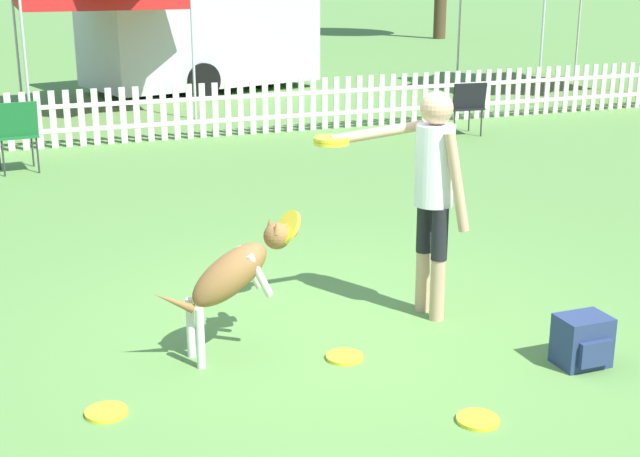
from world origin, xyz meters
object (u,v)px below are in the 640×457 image
Objects in this scene: frisbee_near_handler at (478,420)px; frisbee_midfield at (345,357)px; frisbee_near_dog at (106,412)px; backpack_on_grass at (583,341)px; handler_person at (429,179)px; folding_chair_green_right at (17,130)px; equipment_trailer at (200,22)px; folding_chair_center at (465,104)px; leaping_dog at (236,272)px.

frisbee_near_handler and frisbee_midfield have the same top height.
backpack_on_grass is (3.03, -0.43, 0.16)m from frisbee_near_dog.
frisbee_near_dog is 1.00× the size of frisbee_midfield.
frisbee_near_handler is at bearing 157.99° from handler_person.
frisbee_near_dog is 6.69m from folding_chair_green_right.
backpack_on_grass is at bearing 22.36° from frisbee_near_handler.
frisbee_midfield is 1.57m from backpack_on_grass.
backpack_on_grass is at bearing -158.85° from handler_person.
frisbee_near_handler is 1.00× the size of frisbee_near_dog.
folding_chair_green_right is (-2.14, 7.52, 0.53)m from frisbee_near_handler.
handler_person is 0.31× the size of equipment_trailer.
frisbee_midfield is at bearing -114.78° from equipment_trailer.
folding_chair_green_right reaches higher than backpack_on_grass.
folding_chair_green_right is (-6.43, -0.20, 0.06)m from folding_chair_center.
handler_person is 6.71× the size of frisbee_midfield.
folding_chair_center is 0.15× the size of equipment_trailer.
frisbee_near_handler is 1.13m from frisbee_midfield.
frisbee_midfield is at bearing 57.07° from leaping_dog.
folding_chair_green_right is (-1.09, 6.13, -0.04)m from leaping_dog.
backpack_on_grass is 13.60m from equipment_trailer.
handler_person reaches higher than leaping_dog.
folding_chair_center is at bearing 60.92° from frisbee_near_handler.
handler_person is 2.07× the size of folding_chair_center.
frisbee_midfield is at bearing 114.22° from handler_person.
equipment_trailer reaches higher than frisbee_midfield.
frisbee_midfield is 13.14m from equipment_trailer.
equipment_trailer is (3.74, 13.10, 1.35)m from frisbee_near_dog.
equipment_trailer is (2.78, 12.56, 0.77)m from leaping_dog.
handler_person is at bearing 63.60° from folding_chair_center.
equipment_trailer is at bearing 87.01° from backpack_on_grass.
handler_person is 1.61× the size of leaping_dog.
handler_person is at bearing 107.98° from folding_chair_green_right.
backpack_on_grass is 0.06× the size of equipment_trailer.
folding_chair_center reaches higher than frisbee_near_dog.
frisbee_near_handler is at bearing 31.12° from leaping_dog.
frisbee_midfield is 0.05× the size of equipment_trailer.
equipment_trailer is at bearing 80.60° from frisbee_midfield.
folding_chair_center is (3.27, 7.30, 0.32)m from backpack_on_grass.
frisbee_near_dog is 0.28× the size of folding_chair_green_right.
folding_chair_green_right is at bearing 17.66° from handler_person.
folding_chair_center is (4.69, 6.66, 0.47)m from frisbee_midfield.
handler_person reaches higher than frisbee_near_handler.
frisbee_midfield is (-0.40, 1.06, 0.00)m from frisbee_near_handler.
frisbee_near_dog is 13.69m from equipment_trailer.
folding_chair_center is 0.90× the size of folding_chair_green_right.
equipment_trailer is at bearing 74.08° from frisbee_near_dog.
frisbee_near_handler is 2.18m from frisbee_near_dog.
leaping_dog is 8.28m from folding_chair_center.
frisbee_midfield is (-0.85, -0.49, -1.04)m from handler_person.
leaping_dog is at bearing 152.88° from frisbee_midfield.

